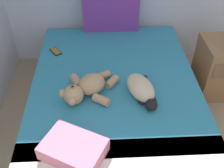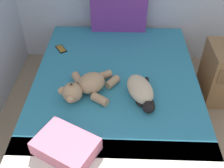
{
  "view_description": "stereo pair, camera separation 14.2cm",
  "coord_description": "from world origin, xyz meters",
  "px_view_note": "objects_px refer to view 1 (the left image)",
  "views": [
    {
      "loc": [
        1.06,
        0.75,
        2.01
      ],
      "look_at": [
        1.14,
        2.45,
        0.54
      ],
      "focal_mm": 42.9,
      "sensor_mm": 36.0,
      "label": 1
    },
    {
      "loc": [
        1.2,
        0.75,
        2.01
      ],
      "look_at": [
        1.14,
        2.45,
        0.54
      ],
      "focal_mm": 42.9,
      "sensor_mm": 36.0,
      "label": 2
    }
  ],
  "objects_px": {
    "bed": "(115,99)",
    "teddy_bear": "(87,88)",
    "cat": "(142,89)",
    "throw_pillow": "(74,149)",
    "cell_phone": "(56,51)",
    "nightstand": "(221,67)",
    "patterned_cushion": "(111,7)"
  },
  "relations": [
    {
      "from": "bed",
      "to": "teddy_bear",
      "type": "height_order",
      "value": "teddy_bear"
    },
    {
      "from": "teddy_bear",
      "to": "cell_phone",
      "type": "height_order",
      "value": "teddy_bear"
    },
    {
      "from": "nightstand",
      "to": "patterned_cushion",
      "type": "bearing_deg",
      "value": 154.42
    },
    {
      "from": "teddy_bear",
      "to": "bed",
      "type": "bearing_deg",
      "value": 37.25
    },
    {
      "from": "patterned_cushion",
      "to": "teddy_bear",
      "type": "xyz_separation_m",
      "value": [
        -0.25,
        -1.08,
        -0.2
      ]
    },
    {
      "from": "patterned_cushion",
      "to": "teddy_bear",
      "type": "relative_size",
      "value": 1.22
    },
    {
      "from": "nightstand",
      "to": "cell_phone",
      "type": "bearing_deg",
      "value": 176.17
    },
    {
      "from": "throw_pillow",
      "to": "nightstand",
      "type": "distance_m",
      "value": 1.86
    },
    {
      "from": "patterned_cushion",
      "to": "cell_phone",
      "type": "bearing_deg",
      "value": -143.79
    },
    {
      "from": "patterned_cushion",
      "to": "cell_phone",
      "type": "distance_m",
      "value": 0.77
    },
    {
      "from": "teddy_bear",
      "to": "cell_phone",
      "type": "bearing_deg",
      "value": 117.23
    },
    {
      "from": "patterned_cushion",
      "to": "nightstand",
      "type": "height_order",
      "value": "patterned_cushion"
    },
    {
      "from": "throw_pillow",
      "to": "nightstand",
      "type": "height_order",
      "value": "nightstand"
    },
    {
      "from": "cell_phone",
      "to": "nightstand",
      "type": "bearing_deg",
      "value": -3.83
    },
    {
      "from": "cat",
      "to": "cell_phone",
      "type": "bearing_deg",
      "value": 138.74
    },
    {
      "from": "throw_pillow",
      "to": "bed",
      "type": "bearing_deg",
      "value": 67.73
    },
    {
      "from": "teddy_bear",
      "to": "nightstand",
      "type": "height_order",
      "value": "teddy_bear"
    },
    {
      "from": "teddy_bear",
      "to": "nightstand",
      "type": "relative_size",
      "value": 0.84
    },
    {
      "from": "throw_pillow",
      "to": "nightstand",
      "type": "relative_size",
      "value": 0.67
    },
    {
      "from": "bed",
      "to": "throw_pillow",
      "type": "distance_m",
      "value": 0.88
    },
    {
      "from": "cat",
      "to": "cell_phone",
      "type": "distance_m",
      "value": 1.05
    },
    {
      "from": "nightstand",
      "to": "throw_pillow",
      "type": "bearing_deg",
      "value": -142.44
    },
    {
      "from": "teddy_bear",
      "to": "throw_pillow",
      "type": "height_order",
      "value": "teddy_bear"
    },
    {
      "from": "bed",
      "to": "nightstand",
      "type": "distance_m",
      "value": 1.2
    },
    {
      "from": "teddy_bear",
      "to": "cat",
      "type": "bearing_deg",
      "value": -4.76
    },
    {
      "from": "teddy_bear",
      "to": "throw_pillow",
      "type": "bearing_deg",
      "value": -97.11
    },
    {
      "from": "patterned_cushion",
      "to": "cat",
      "type": "bearing_deg",
      "value": -79.84
    },
    {
      "from": "cell_phone",
      "to": "nightstand",
      "type": "distance_m",
      "value": 1.74
    },
    {
      "from": "cat",
      "to": "teddy_bear",
      "type": "xyz_separation_m",
      "value": [
        -0.45,
        0.04,
        0.0
      ]
    },
    {
      "from": "patterned_cushion",
      "to": "throw_pillow",
      "type": "relative_size",
      "value": 1.53
    },
    {
      "from": "bed",
      "to": "cat",
      "type": "relative_size",
      "value": 4.42
    },
    {
      "from": "bed",
      "to": "throw_pillow",
      "type": "xyz_separation_m",
      "value": [
        -0.32,
        -0.77,
        0.3
      ]
    }
  ]
}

